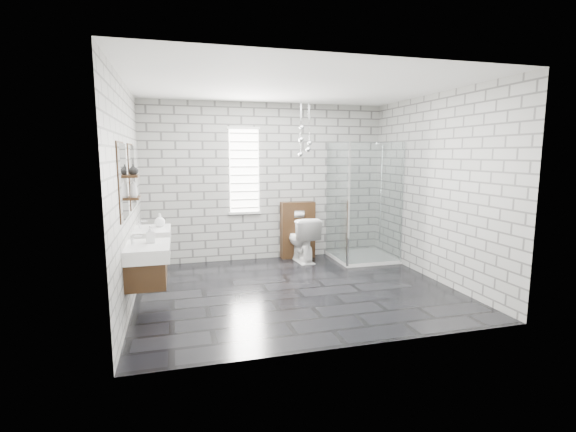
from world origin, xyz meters
name	(u,v)px	position (x,y,z in m)	size (l,w,h in m)	color
floor	(296,290)	(0.00, 0.00, -0.01)	(4.20, 3.60, 0.02)	black
ceiling	(296,85)	(0.00, 0.00, 2.71)	(4.20, 3.60, 0.02)	white
wall_back	(267,182)	(0.00, 1.81, 1.35)	(4.20, 0.02, 2.70)	#A6A6A1
wall_front	(352,208)	(0.00, -1.81, 1.35)	(4.20, 0.02, 2.70)	#A6A6A1
wall_left	(127,195)	(-2.11, 0.00, 1.35)	(0.02, 3.60, 2.70)	#A6A6A1
wall_right	(435,188)	(2.11, 0.00, 1.35)	(0.02, 3.60, 2.70)	#A6A6A1
vanity_left	(144,253)	(-1.91, -0.55, 0.76)	(0.47, 0.70, 1.57)	#3D2512
vanity_right	(149,235)	(-1.91, 0.49, 0.76)	(0.47, 0.70, 1.57)	#3D2512
shelf_lower	(134,198)	(-2.03, -0.05, 1.32)	(0.14, 0.30, 0.03)	#3D2512
shelf_upper	(132,176)	(-2.03, -0.05, 1.58)	(0.14, 0.30, 0.03)	#3D2512
window	(244,171)	(-0.40, 1.78, 1.55)	(0.56, 0.05, 1.48)	white
cistern_panel	(298,230)	(0.53, 1.70, 0.50)	(0.60, 0.20, 1.00)	#3D2512
flush_plate	(299,214)	(0.53, 1.60, 0.80)	(0.18, 0.01, 0.12)	silver
shower_enclosure	(360,232)	(1.50, 1.18, 0.50)	(1.00, 1.00, 2.03)	white
pendant_cluster	(304,142)	(0.53, 1.36, 2.03)	(0.28, 0.23, 0.91)	silver
toilet	(302,239)	(0.53, 1.45, 0.39)	(0.43, 0.76, 0.77)	white
soap_bottle_a	(150,234)	(-1.84, -0.46, 0.95)	(0.09, 0.09, 0.20)	#B2B2B2
soap_bottle_b	(160,220)	(-1.77, 0.61, 0.94)	(0.14, 0.14, 0.18)	#B2B2B2
soap_bottle_c	(133,188)	(-2.02, -0.12, 1.45)	(0.09, 0.09, 0.22)	#B2B2B2
vase	(133,170)	(-2.02, -0.01, 1.66)	(0.12, 0.12, 0.12)	#B2B2B2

